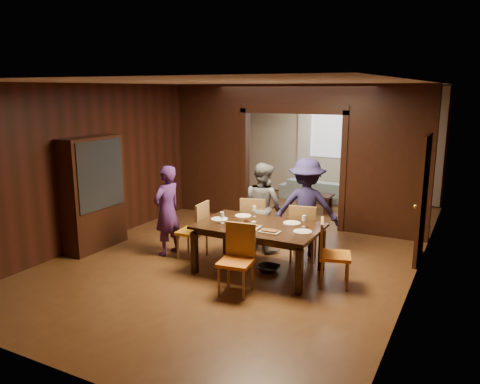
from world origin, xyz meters
The scene contains 32 objects.
floor centered at (0.00, 0.00, 0.00)m, with size 9.00×9.00×0.00m, color #542F17.
ceiling centered at (0.00, 0.00, 2.90)m, with size 5.50×9.00×0.02m, color silver.
room_walls centered at (0.00, 1.89, 1.51)m, with size 5.52×9.01×2.90m.
person_purple centered at (-1.18, -1.17, 0.78)m, with size 0.57×0.37×1.55m, color #462263.
person_grey centered at (0.16, -0.19, 0.78)m, with size 0.76×0.59×1.56m, color slate.
person_navy centered at (0.93, -0.09, 0.84)m, with size 1.08×0.62×1.67m, color #211D49.
sofa centered at (-0.16, 3.85, 0.27)m, with size 1.87×0.73×0.55m, color #8FAFBC.
serving_bowl centered at (0.69, -1.10, 0.80)m, with size 0.36×0.36×0.09m, color black.
dining_table centered at (0.55, -1.18, 0.38)m, with size 1.87×1.16×0.76m, color black.
coffee_table centered at (0.12, 2.83, 0.20)m, with size 0.80×0.50×0.40m, color black.
chair_left centered at (-0.72, -1.12, 0.48)m, with size 0.44×0.44×0.97m, color orange, non-canonical shape.
chair_right centered at (1.75, -1.14, 0.48)m, with size 0.44×0.44×0.97m, color orange, non-canonical shape.
chair_far_l centered at (0.03, -0.26, 0.48)m, with size 0.44×0.44×0.97m, color #D14B13, non-canonical shape.
chair_far_r centered at (0.99, -0.35, 0.48)m, with size 0.44×0.44×0.97m, color orange, non-canonical shape.
chair_near centered at (0.60, -2.04, 0.48)m, with size 0.44×0.44×0.97m, color #CB6213, non-canonical shape.
hutch centered at (-2.53, -1.50, 1.00)m, with size 0.40×1.20×2.00m, color black.
door_right centered at (2.70, 0.50, 1.05)m, with size 0.06×0.90×2.10m, color black.
window_far centered at (0.00, 4.44, 1.70)m, with size 1.20×0.03×1.30m, color silver.
curtain_left centered at (-0.75, 4.40, 1.25)m, with size 0.35×0.06×2.40m, color white.
curtain_right centered at (0.75, 4.40, 1.25)m, with size 0.35×0.06×2.40m, color white.
plate_left centered at (-0.14, -1.19, 0.77)m, with size 0.27×0.27×0.01m, color silver.
plate_far_l centered at (0.10, -0.83, 0.77)m, with size 0.27×0.27×0.01m, color white.
plate_far_r centered at (0.97, -0.86, 0.77)m, with size 0.27×0.27×0.01m, color white.
plate_right centered at (1.27, -1.21, 0.77)m, with size 0.27×0.27×0.01m, color silver.
plate_near centered at (0.53, -1.52, 0.77)m, with size 0.27×0.27×0.01m, color silver.
platter_a centered at (0.49, -1.34, 0.78)m, with size 0.30×0.20×0.04m, color gray.
platter_b centered at (0.85, -1.45, 0.78)m, with size 0.30×0.20×0.04m, color gray.
wineglass_left centered at (0.00, -1.36, 0.85)m, with size 0.08×0.08×0.18m, color silver, non-canonical shape.
wineglass_far centered at (0.28, -0.77, 0.85)m, with size 0.08×0.08×0.18m, color silver, non-canonical shape.
wineglass_right centered at (1.20, -0.97, 0.85)m, with size 0.08×0.08×0.18m, color silver, non-canonical shape.
tumbler centered at (0.60, -1.48, 0.83)m, with size 0.07×0.07×0.14m, color silver.
condiment_jar centered at (0.38, -1.26, 0.82)m, with size 0.08×0.08×0.11m, color #502712, non-canonical shape.
Camera 1 is at (3.48, -7.42, 2.80)m, focal length 35.00 mm.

